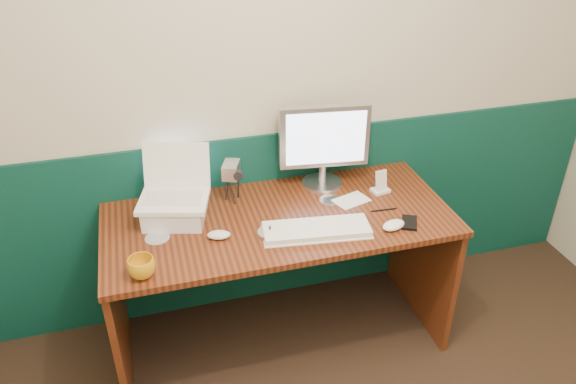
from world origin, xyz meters
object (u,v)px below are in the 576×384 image
object	(u,v)px
laptop	(171,178)
desk	(280,280)
monitor	(323,146)
keyboard	(316,230)
camcorder	(232,182)
mug	(142,268)

from	to	relation	value
laptop	desk	bearing A→B (deg)	2.48
monitor	keyboard	xyz separation A→B (m)	(-0.16, -0.40, -0.20)
keyboard	camcorder	xyz separation A→B (m)	(-0.30, 0.37, 0.09)
keyboard	monitor	bearing A→B (deg)	75.53
keyboard	camcorder	distance (m)	0.49
camcorder	keyboard	bearing A→B (deg)	-29.42
desk	keyboard	world-z (taller)	keyboard
monitor	camcorder	bearing A→B (deg)	-168.99
keyboard	mug	bearing A→B (deg)	-165.26
keyboard	mug	xyz separation A→B (m)	(-0.75, -0.10, 0.03)
keyboard	camcorder	bearing A→B (deg)	136.67
desk	keyboard	size ratio (longest dim) A/B	3.42
laptop	monitor	bearing A→B (deg)	25.03
laptop	monitor	distance (m)	0.76
desk	mug	size ratio (longest dim) A/B	14.71
mug	camcorder	world-z (taller)	camcorder
keyboard	laptop	bearing A→B (deg)	162.33
laptop	keyboard	world-z (taller)	laptop
desk	laptop	world-z (taller)	laptop
desk	camcorder	bearing A→B (deg)	131.32
monitor	mug	world-z (taller)	monitor
monitor	camcorder	xyz separation A→B (m)	(-0.46, -0.03, -0.12)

